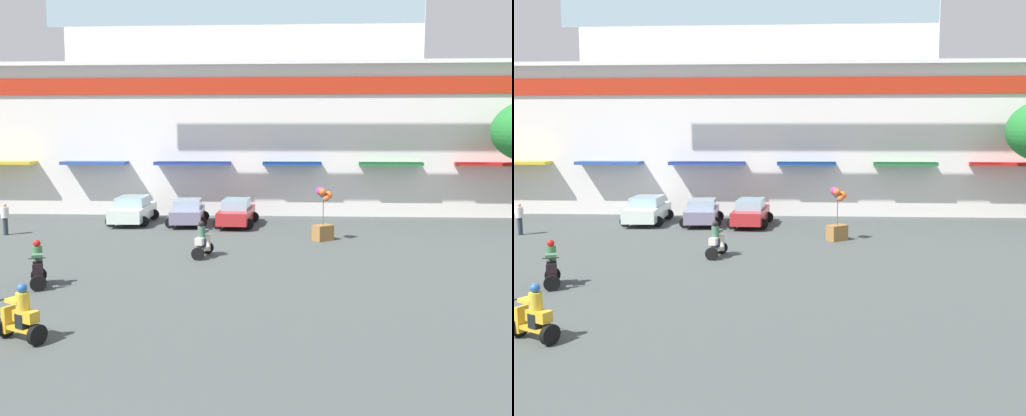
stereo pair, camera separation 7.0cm
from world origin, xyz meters
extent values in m
plane|color=#434948|center=(0.00, 13.00, 0.00)|extent=(128.00, 128.00, 0.00)
cube|color=white|center=(0.00, 35.62, 4.58)|extent=(35.97, 11.24, 9.16)
cube|color=white|center=(0.00, 36.18, 12.91)|extent=(22.28, 10.12, 7.51)
cube|color=red|center=(0.00, 29.94, 7.92)|extent=(33.09, 0.12, 1.00)
cube|color=white|center=(0.00, 29.90, 9.28)|extent=(35.97, 0.70, 0.24)
cube|color=#2D4A92|center=(-8.93, 29.45, 3.28)|extent=(4.00, 1.10, 0.20)
cube|color=#284098|center=(-2.87, 29.45, 3.28)|extent=(4.57, 1.10, 0.20)
cube|color=#174290|center=(3.16, 29.45, 3.28)|extent=(3.50, 1.10, 0.20)
cube|color=#257438|center=(9.05, 29.45, 3.28)|extent=(3.67, 1.10, 0.20)
cube|color=red|center=(15.19, 29.45, 3.28)|extent=(4.55, 1.10, 0.20)
cube|color=#99B7C6|center=(0.00, 25.46, 11.41)|extent=(19.61, 0.08, 1.50)
cube|color=silver|center=(-5.88, 26.79, 0.64)|extent=(1.90, 4.49, 0.73)
cube|color=#9CBECC|center=(-5.88, 26.79, 1.27)|extent=(1.60, 2.26, 0.53)
cylinder|color=black|center=(-6.81, 28.15, 0.30)|extent=(0.60, 0.18, 0.60)
cylinder|color=black|center=(-5.01, 28.19, 0.30)|extent=(0.60, 0.18, 0.60)
cylinder|color=black|center=(-6.74, 25.39, 0.30)|extent=(0.60, 0.18, 0.60)
cylinder|color=black|center=(-4.95, 25.44, 0.30)|extent=(0.60, 0.18, 0.60)
cube|color=gray|center=(-2.66, 26.42, 0.61)|extent=(1.98, 3.97, 0.68)
cube|color=#A3BDD0|center=(-2.66, 26.42, 1.19)|extent=(1.59, 2.04, 0.48)
cylinder|color=black|center=(-3.59, 27.54, 0.30)|extent=(0.61, 0.21, 0.60)
cylinder|color=black|center=(-1.93, 27.68, 0.30)|extent=(0.61, 0.21, 0.60)
cylinder|color=black|center=(-3.39, 25.17, 0.30)|extent=(0.61, 0.21, 0.60)
cylinder|color=black|center=(-1.73, 25.31, 0.30)|extent=(0.61, 0.21, 0.60)
cube|color=#B22629|center=(0.09, 26.22, 0.61)|extent=(1.85, 4.24, 0.68)
cube|color=#8DC0D3|center=(0.09, 26.22, 1.22)|extent=(1.51, 2.15, 0.54)
cylinder|color=black|center=(-0.65, 27.55, 0.30)|extent=(0.61, 0.20, 0.60)
cylinder|color=black|center=(0.98, 27.46, 0.30)|extent=(0.61, 0.20, 0.60)
cylinder|color=black|center=(-0.79, 24.98, 0.30)|extent=(0.61, 0.20, 0.60)
cylinder|color=black|center=(0.83, 24.89, 0.30)|extent=(0.61, 0.20, 0.60)
cylinder|color=black|center=(-5.18, 12.81, 0.26)|extent=(0.53, 0.34, 0.52)
cylinder|color=black|center=(-5.65, 13.90, 0.26)|extent=(0.53, 0.34, 0.52)
cube|color=black|center=(-5.41, 13.36, 0.32)|extent=(0.67, 1.07, 0.10)
cube|color=black|center=(-5.50, 13.55, 0.74)|extent=(0.54, 0.73, 0.28)
cube|color=black|center=(-5.23, 12.92, 0.52)|extent=(0.35, 0.25, 0.72)
cylinder|color=black|center=(-5.22, 12.90, 1.08)|extent=(0.49, 0.24, 0.04)
cube|color=black|center=(-5.46, 13.47, 0.62)|extent=(0.40, 0.38, 0.36)
cylinder|color=#416F4B|center=(-5.46, 13.47, 1.08)|extent=(0.42, 0.42, 0.55)
sphere|color=red|center=(-5.46, 13.47, 1.46)|extent=(0.25, 0.25, 0.25)
cube|color=#416F4B|center=(-5.36, 13.23, 1.10)|extent=(0.49, 0.54, 0.10)
cylinder|color=black|center=(-0.48, 18.85, 0.26)|extent=(0.54, 0.23, 0.52)
cylinder|color=black|center=(-0.70, 17.58, 0.26)|extent=(0.54, 0.23, 0.52)
cube|color=silver|center=(-0.59, 18.22, 0.32)|extent=(0.47, 1.17, 0.10)
cube|color=silver|center=(-0.63, 17.99, 0.73)|extent=(0.42, 0.76, 0.28)
cube|color=silver|center=(-0.51, 18.73, 0.51)|extent=(0.34, 0.19, 0.71)
cylinder|color=black|center=(-0.50, 18.75, 1.07)|extent=(0.52, 0.12, 0.04)
cube|color=#2D3342|center=(-0.62, 18.09, 0.61)|extent=(0.36, 0.33, 0.36)
cylinder|color=#406955|center=(-0.62, 18.09, 1.05)|extent=(0.37, 0.37, 0.52)
sphere|color=black|center=(-0.62, 18.09, 1.42)|extent=(0.25, 0.25, 0.25)
cube|color=#406955|center=(-0.57, 18.37, 1.08)|extent=(0.41, 0.49, 0.10)
cylinder|color=black|center=(-4.18, 8.72, 0.26)|extent=(0.36, 0.53, 0.52)
cylinder|color=black|center=(-3.15, 8.21, 0.26)|extent=(0.36, 0.53, 0.52)
cube|color=gold|center=(-3.66, 8.46, 0.32)|extent=(1.04, 0.70, 0.10)
cube|color=gold|center=(-3.48, 8.37, 0.68)|extent=(0.71, 0.56, 0.28)
cube|color=gold|center=(-4.08, 8.67, 0.48)|extent=(0.27, 0.35, 0.66)
cylinder|color=black|center=(-4.10, 8.68, 1.02)|extent=(0.26, 0.48, 0.04)
cube|color=black|center=(-3.56, 8.41, 0.56)|extent=(0.39, 0.41, 0.36)
cylinder|color=gold|center=(-3.56, 8.41, 1.00)|extent=(0.43, 0.43, 0.52)
sphere|color=#2958A4|center=(-3.56, 8.41, 1.36)|extent=(0.25, 0.25, 0.25)
cube|color=gold|center=(-3.79, 8.53, 1.02)|extent=(0.55, 0.50, 0.10)
cylinder|color=#28343C|center=(-11.29, 22.72, 0.44)|extent=(0.32, 0.32, 0.87)
cylinder|color=silver|center=(-11.29, 22.72, 1.14)|extent=(0.51, 0.51, 0.53)
sphere|color=tan|center=(-11.29, 22.72, 1.51)|extent=(0.20, 0.20, 0.20)
cube|color=olive|center=(4.62, 22.13, 0.38)|extent=(1.08, 1.02, 0.75)
cylinder|color=#4C4C4C|center=(4.62, 22.13, 1.35)|extent=(0.04, 0.04, 1.20)
sphere|color=orange|center=(4.85, 22.16, 2.17)|extent=(0.39, 0.39, 0.39)
sphere|color=purple|center=(4.79, 22.30, 2.15)|extent=(0.34, 0.34, 0.34)
sphere|color=#3F9ADF|center=(4.60, 22.36, 2.19)|extent=(0.36, 0.36, 0.36)
sphere|color=yellow|center=(4.46, 22.18, 2.28)|extent=(0.29, 0.29, 0.29)
sphere|color=#DC2D89|center=(4.46, 22.07, 2.38)|extent=(0.40, 0.40, 0.40)
sphere|color=orange|center=(4.56, 21.90, 2.36)|extent=(0.33, 0.33, 0.33)
sphere|color=#DF6031|center=(4.73, 21.92, 2.07)|extent=(0.31, 0.31, 0.31)
camera|label=1|loc=(2.90, -4.68, 5.14)|focal=39.71mm
camera|label=2|loc=(2.97, -4.67, 5.14)|focal=39.71mm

